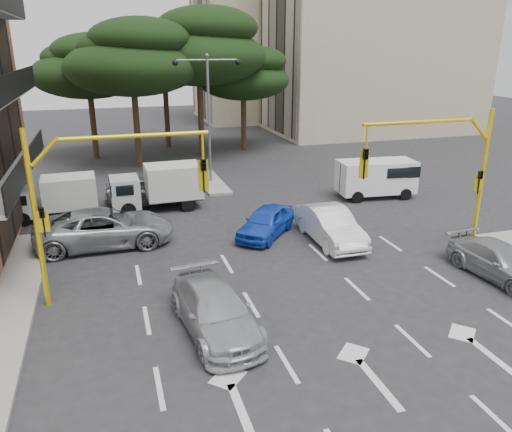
{
  "coord_description": "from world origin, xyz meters",
  "views": [
    {
      "loc": [
        -6.23,
        -14.48,
        8.36
      ],
      "look_at": [
        -0.49,
        4.4,
        1.6
      ],
      "focal_mm": 35.0,
      "sensor_mm": 36.0,
      "label": 1
    }
  ],
  "objects_px": {
    "street_lamp_center": "(208,96)",
    "car_blue_compact": "(266,222)",
    "car_silver_wagon": "(215,310)",
    "signal_mast_left": "(92,191)",
    "car_white_hatch": "(330,226)",
    "van_white": "(376,179)",
    "signal_mast_right": "(448,164)",
    "car_silver_cross_b": "(146,189)",
    "box_truck_a": "(54,198)",
    "car_silver_cross_a": "(105,228)",
    "box_truck_b": "(158,188)",
    "car_silver_parked": "(500,262)"
  },
  "relations": [
    {
      "from": "street_lamp_center",
      "to": "car_blue_compact",
      "type": "xyz_separation_m",
      "value": [
        0.5,
        -9.93,
        -4.75
      ]
    },
    {
      "from": "car_silver_wagon",
      "to": "signal_mast_left",
      "type": "bearing_deg",
      "value": 129.8
    },
    {
      "from": "car_white_hatch",
      "to": "van_white",
      "type": "distance_m",
      "value": 7.92
    },
    {
      "from": "signal_mast_right",
      "to": "car_silver_cross_b",
      "type": "xyz_separation_m",
      "value": [
        -11.1,
        11.01,
        -3.12
      ]
    },
    {
      "from": "signal_mast_right",
      "to": "box_truck_a",
      "type": "bearing_deg",
      "value": 148.88
    },
    {
      "from": "signal_mast_right",
      "to": "car_white_hatch",
      "type": "bearing_deg",
      "value": 146.59
    },
    {
      "from": "car_silver_cross_b",
      "to": "car_blue_compact",
      "type": "bearing_deg",
      "value": -141.66
    },
    {
      "from": "car_silver_wagon",
      "to": "car_silver_cross_a",
      "type": "relative_size",
      "value": 0.81
    },
    {
      "from": "signal_mast_right",
      "to": "van_white",
      "type": "relative_size",
      "value": 1.37
    },
    {
      "from": "car_blue_compact",
      "to": "box_truck_b",
      "type": "distance_m",
      "value": 6.96
    },
    {
      "from": "box_truck_a",
      "to": "signal_mast_right",
      "type": "bearing_deg",
      "value": -123.73
    },
    {
      "from": "signal_mast_right",
      "to": "signal_mast_left",
      "type": "height_order",
      "value": "same"
    },
    {
      "from": "car_silver_wagon",
      "to": "box_truck_b",
      "type": "xyz_separation_m",
      "value": [
        -0.31,
        12.72,
        0.5
      ]
    },
    {
      "from": "signal_mast_right",
      "to": "car_silver_parked",
      "type": "relative_size",
      "value": 1.36
    },
    {
      "from": "car_silver_cross_a",
      "to": "box_truck_b",
      "type": "relative_size",
      "value": 1.22
    },
    {
      "from": "car_silver_cross_b",
      "to": "box_truck_a",
      "type": "relative_size",
      "value": 1.04
    },
    {
      "from": "car_silver_wagon",
      "to": "box_truck_a",
      "type": "height_order",
      "value": "box_truck_a"
    },
    {
      "from": "car_white_hatch",
      "to": "car_blue_compact",
      "type": "xyz_separation_m",
      "value": [
        -2.5,
        1.57,
        -0.09
      ]
    },
    {
      "from": "signal_mast_right",
      "to": "street_lamp_center",
      "type": "bearing_deg",
      "value": 115.91
    },
    {
      "from": "car_silver_parked",
      "to": "box_truck_b",
      "type": "height_order",
      "value": "box_truck_b"
    },
    {
      "from": "car_silver_parked",
      "to": "box_truck_a",
      "type": "height_order",
      "value": "box_truck_a"
    },
    {
      "from": "car_silver_wagon",
      "to": "box_truck_a",
      "type": "bearing_deg",
      "value": 107.31
    },
    {
      "from": "car_white_hatch",
      "to": "box_truck_b",
      "type": "bearing_deg",
      "value": 134.33
    },
    {
      "from": "signal_mast_left",
      "to": "car_silver_wagon",
      "type": "relative_size",
      "value": 1.25
    },
    {
      "from": "car_white_hatch",
      "to": "car_silver_cross_b",
      "type": "distance_m",
      "value": 11.2
    },
    {
      "from": "street_lamp_center",
      "to": "van_white",
      "type": "distance_m",
      "value": 11.17
    },
    {
      "from": "signal_mast_left",
      "to": "car_silver_cross_b",
      "type": "height_order",
      "value": "signal_mast_left"
    },
    {
      "from": "car_silver_cross_a",
      "to": "box_truck_b",
      "type": "bearing_deg",
      "value": -31.97
    },
    {
      "from": "signal_mast_left",
      "to": "car_silver_cross_a",
      "type": "height_order",
      "value": "signal_mast_left"
    },
    {
      "from": "signal_mast_left",
      "to": "car_blue_compact",
      "type": "relative_size",
      "value": 1.51
    },
    {
      "from": "signal_mast_right",
      "to": "street_lamp_center",
      "type": "xyz_separation_m",
      "value": [
        -6.8,
        14.01,
        1.54
      ]
    },
    {
      "from": "car_white_hatch",
      "to": "van_white",
      "type": "bearing_deg",
      "value": 46.07
    },
    {
      "from": "signal_mast_right",
      "to": "car_silver_cross_a",
      "type": "distance_m",
      "value": 14.64
    },
    {
      "from": "box_truck_a",
      "to": "car_silver_wagon",
      "type": "bearing_deg",
      "value": -159.29
    },
    {
      "from": "signal_mast_left",
      "to": "van_white",
      "type": "height_order",
      "value": "signal_mast_left"
    },
    {
      "from": "van_white",
      "to": "box_truck_a",
      "type": "bearing_deg",
      "value": -88.77
    },
    {
      "from": "car_silver_wagon",
      "to": "car_silver_parked",
      "type": "relative_size",
      "value": 1.08
    },
    {
      "from": "car_silver_cross_a",
      "to": "car_silver_parked",
      "type": "relative_size",
      "value": 1.33
    },
    {
      "from": "signal_mast_right",
      "to": "box_truck_b",
      "type": "height_order",
      "value": "signal_mast_right"
    },
    {
      "from": "car_white_hatch",
      "to": "car_silver_cross_a",
      "type": "relative_size",
      "value": 0.8
    },
    {
      "from": "car_silver_wagon",
      "to": "car_silver_parked",
      "type": "distance_m",
      "value": 11.12
    },
    {
      "from": "car_silver_wagon",
      "to": "car_white_hatch",
      "type": "bearing_deg",
      "value": 35.31
    },
    {
      "from": "box_truck_a",
      "to": "street_lamp_center",
      "type": "bearing_deg",
      "value": -66.2
    },
    {
      "from": "car_silver_wagon",
      "to": "car_silver_cross_b",
      "type": "distance_m",
      "value": 14.24
    },
    {
      "from": "car_blue_compact",
      "to": "car_silver_wagon",
      "type": "distance_m",
      "value": 8.31
    },
    {
      "from": "signal_mast_left",
      "to": "car_silver_cross_b",
      "type": "xyz_separation_m",
      "value": [
        2.51,
        11.01,
        -3.12
      ]
    },
    {
      "from": "car_silver_cross_b",
      "to": "street_lamp_center",
      "type": "bearing_deg",
      "value": -51.39
    },
    {
      "from": "car_white_hatch",
      "to": "box_truck_a",
      "type": "relative_size",
      "value": 1.08
    },
    {
      "from": "car_white_hatch",
      "to": "car_silver_cross_a",
      "type": "xyz_separation_m",
      "value": [
        -9.61,
        2.5,
        0.05
      ]
    },
    {
      "from": "street_lamp_center",
      "to": "car_silver_cross_b",
      "type": "distance_m",
      "value": 7.01
    }
  ]
}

